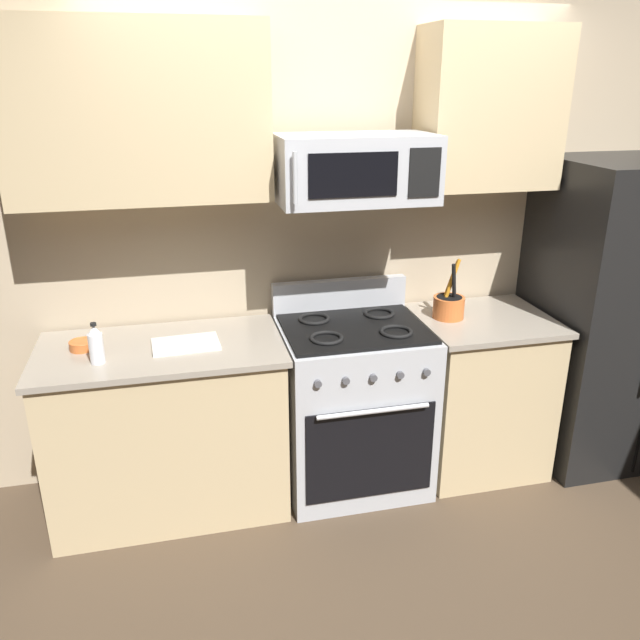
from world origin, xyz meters
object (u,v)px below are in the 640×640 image
object	(u,v)px
microwave	(356,169)
utensil_crock	(449,305)
bottle_vinegar	(96,345)
cutting_board	(186,344)
range_oven	(352,403)
refrigerator	(614,314)
prep_bowl	(82,345)

from	to	relation	value
microwave	utensil_crock	size ratio (longest dim) A/B	2.30
microwave	bottle_vinegar	distance (m)	1.47
microwave	cutting_board	bearing A→B (deg)	-176.89
range_oven	cutting_board	distance (m)	0.97
cutting_board	utensil_crock	bearing A→B (deg)	2.70
refrigerator	bottle_vinegar	xyz separation A→B (m)	(-2.82, -0.11, 0.13)
range_oven	bottle_vinegar	world-z (taller)	bottle_vinegar
bottle_vinegar	microwave	bearing A→B (deg)	6.98
refrigerator	microwave	size ratio (longest dim) A/B	2.30
refrigerator	utensil_crock	world-z (taller)	refrigerator
cutting_board	bottle_vinegar	xyz separation A→B (m)	(-0.40, -0.11, 0.08)
range_oven	utensil_crock	size ratio (longest dim) A/B	3.31
range_oven	refrigerator	size ratio (longest dim) A/B	0.63
microwave	prep_bowl	size ratio (longest dim) A/B	6.30
utensil_crock	range_oven	bearing A→B (deg)	-174.94
cutting_board	prep_bowl	world-z (taller)	prep_bowl
refrigerator	range_oven	bearing A→B (deg)	179.36
refrigerator	prep_bowl	size ratio (longest dim) A/B	14.47
microwave	cutting_board	size ratio (longest dim) A/B	2.36
range_oven	microwave	world-z (taller)	microwave
utensil_crock	prep_bowl	xyz separation A→B (m)	(-1.90, 0.00, -0.05)
refrigerator	cutting_board	world-z (taller)	refrigerator
prep_bowl	range_oven	bearing A→B (deg)	-2.08
cutting_board	bottle_vinegar	world-z (taller)	bottle_vinegar
microwave	utensil_crock	bearing A→B (deg)	2.07
utensil_crock	bottle_vinegar	bearing A→B (deg)	-174.50
refrigerator	bottle_vinegar	size ratio (longest dim) A/B	8.88
bottle_vinegar	cutting_board	bearing A→B (deg)	15.07
refrigerator	prep_bowl	xyz separation A→B (m)	(-2.91, 0.07, 0.06)
utensil_crock	bottle_vinegar	xyz separation A→B (m)	(-1.81, -0.17, 0.02)
range_oven	cutting_board	xyz separation A→B (m)	(-0.86, -0.02, 0.45)
microwave	prep_bowl	distance (m)	1.57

